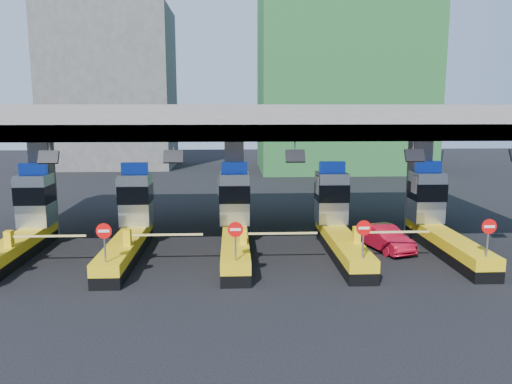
{
  "coord_description": "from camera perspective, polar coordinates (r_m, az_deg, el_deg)",
  "views": [
    {
      "loc": [
        -0.1,
        -23.3,
        6.87
      ],
      "look_at": [
        1.01,
        0.0,
        2.92
      ],
      "focal_mm": 35.0,
      "sensor_mm": 36.0,
      "label": 1
    }
  ],
  "objects": [
    {
      "name": "ground",
      "position": [
        24.29,
        -2.41,
        -6.82
      ],
      "size": [
        120.0,
        120.0,
        0.0
      ],
      "primitive_type": "plane",
      "color": "black",
      "rests_on": "ground"
    },
    {
      "name": "toll_canopy",
      "position": [
        26.18,
        -2.54,
        7.99
      ],
      "size": [
        28.0,
        12.09,
        7.0
      ],
      "color": "slate",
      "rests_on": "ground"
    },
    {
      "name": "toll_lane_far_left",
      "position": [
        26.15,
        -24.95,
        -3.38
      ],
      "size": [
        4.43,
        8.0,
        4.16
      ],
      "color": "black",
      "rests_on": "ground"
    },
    {
      "name": "toll_lane_left",
      "position": [
        24.7,
        -14.13,
        -3.49
      ],
      "size": [
        4.43,
        8.0,
        4.16
      ],
      "color": "black",
      "rests_on": "ground"
    },
    {
      "name": "toll_lane_center",
      "position": [
        24.21,
        -2.43,
        -3.46
      ],
      "size": [
        4.43,
        8.0,
        4.16
      ],
      "color": "black",
      "rests_on": "ground"
    },
    {
      "name": "toll_lane_right",
      "position": [
        24.74,
        9.25,
        -3.3
      ],
      "size": [
        4.43,
        8.0,
        4.16
      ],
      "color": "black",
      "rests_on": "ground"
    },
    {
      "name": "toll_lane_far_right",
      "position": [
        26.23,
        20.01,
        -3.02
      ],
      "size": [
        4.43,
        8.0,
        4.16
      ],
      "color": "black",
      "rests_on": "ground"
    },
    {
      "name": "bg_building_scaffold",
      "position": [
        57.05,
        9.95,
        16.66
      ],
      "size": [
        18.0,
        12.0,
        28.0
      ],
      "primitive_type": "cube",
      "color": "#1E5926",
      "rests_on": "ground"
    },
    {
      "name": "bg_building_concrete",
      "position": [
        60.94,
        -16.24,
        11.24
      ],
      "size": [
        14.0,
        10.0,
        18.0
      ],
      "primitive_type": "cube",
      "color": "#4C4C49",
      "rests_on": "ground"
    },
    {
      "name": "red_car",
      "position": [
        25.23,
        14.44,
        -5.09
      ],
      "size": [
        2.29,
        3.84,
        1.2
      ],
      "primitive_type": "imported",
      "rotation": [
        0.0,
        0.0,
        0.3
      ],
      "color": "#B80E25",
      "rests_on": "ground"
    }
  ]
}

